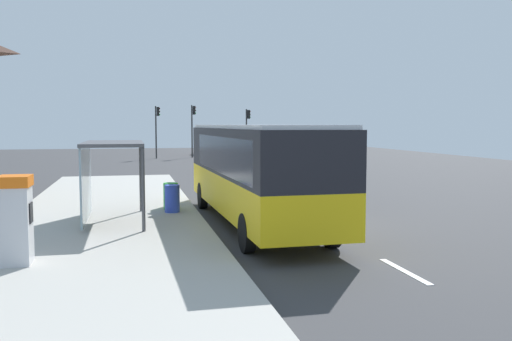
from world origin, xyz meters
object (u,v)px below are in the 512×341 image
Objects in this scene: sedan_far at (206,147)px; recycling_bin_green at (171,196)px; traffic_light_near_side at (247,125)px; sedan_near at (223,152)px; white_van at (246,152)px; ticket_machine at (16,219)px; traffic_light_far_side at (157,124)px; bus at (255,168)px; recycling_bin_blue at (172,199)px; traffic_light_median at (193,123)px; bus_shelter at (103,161)px.

sedan_far is 4.72× the size of recycling_bin_green.
recycling_bin_green is at bearing -99.47° from sedan_far.
sedan_near is at bearing -123.67° from traffic_light_near_side.
white_van is 26.77m from ticket_machine.
traffic_light_near_side is 0.95× the size of traffic_light_far_side.
bus is 11.64× the size of recycling_bin_green.
bus is at bearing -87.80° from traffic_light_far_side.
recycling_bin_blue is at bearing -106.25° from traffic_light_near_side.
traffic_light_near_side is (3.20, 4.80, 2.35)m from sedan_near.
traffic_light_median is at bearing 82.49° from recycling_bin_blue.
traffic_light_far_side is (-5.40, 5.60, 2.51)m from sedan_near.
sedan_near and sedan_far have the same top height.
white_van is at bearing -90.26° from sedan_far.
ticket_machine is 0.38× the size of traffic_light_median.
ticket_machine is at bearing -102.62° from sedan_far.
sedan_near reaches higher than recycling_bin_blue.
traffic_light_median is (-1.90, -4.74, 2.60)m from sedan_far.
traffic_light_near_side is (3.21, -6.34, 2.35)m from sedan_far.
traffic_light_far_side reaches higher than recycling_bin_green.
sedan_far is 5.73m from traffic_light_median.
sedan_near is at bearing -89.97° from sedan_far.
bus_shelter is at bearing 172.39° from bus.
traffic_light_median is 36.99m from bus_shelter.
traffic_light_far_side reaches higher than recycling_bin_blue.
sedan_far is at bearing 89.74° from white_van.
sedan_near is 6.23m from traffic_light_near_side.
recycling_bin_green is 0.19× the size of traffic_light_far_side.
recycling_bin_blue is 34.22m from traffic_light_far_side.
traffic_light_near_side is at bearing -17.40° from traffic_light_median.
ticket_machine is at bearing -96.93° from traffic_light_far_side.
recycling_bin_green is 3.39m from bus_shelter.
traffic_light_median is at bearing 86.73° from bus.
traffic_light_median is (4.60, 34.20, 2.73)m from recycling_bin_green.
sedan_near is at bearing 89.42° from white_van.
sedan_near is 1.00× the size of sedan_far.
ticket_machine is (-10.33, -46.14, 0.38)m from sedan_far.
bus is 36.11m from traffic_light_near_side.
bus is 41.90m from sedan_far.
white_van is at bearing -102.37° from traffic_light_near_side.
white_van is 1.17× the size of sedan_far.
traffic_light_far_side is at bearing 133.96° from sedan_near.
bus_shelter is at bearing -100.62° from traffic_light_median.
traffic_light_far_side is 3.59m from traffic_light_median.
sedan_near is 0.88× the size of traffic_light_median.
traffic_light_near_side reaches higher than recycling_bin_blue.
traffic_light_far_side reaches higher than sedan_far.
white_van is 5.52× the size of recycling_bin_blue.
bus reaches higher than ticket_machine.
bus is 37.05m from traffic_light_median.
traffic_light_far_side is at bearing 84.67° from bus_shelter.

